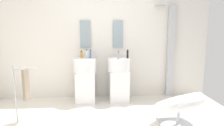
% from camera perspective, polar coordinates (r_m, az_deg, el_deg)
% --- Properties ---
extents(rear_partition, '(4.80, 0.10, 2.60)m').
position_cam_1_polar(rear_partition, '(4.46, -2.99, 6.74)').
color(rear_partition, silver).
rests_on(rear_partition, ground_plane).
extents(pedestal_sink_left, '(0.48, 0.48, 1.03)m').
position_cam_1_polar(pedestal_sink_left, '(4.23, -7.63, -4.49)').
color(pedestal_sink_left, white).
rests_on(pedestal_sink_left, ground_plane).
extents(pedestal_sink_right, '(0.48, 0.48, 1.03)m').
position_cam_1_polar(pedestal_sink_right, '(4.24, 2.05, -4.35)').
color(pedestal_sink_right, white).
rests_on(pedestal_sink_right, ground_plane).
extents(vanity_mirror_left, '(0.22, 0.03, 0.58)m').
position_cam_1_polar(vanity_mirror_left, '(4.40, -7.68, 8.17)').
color(vanity_mirror_left, '#8C9EA8').
extents(vanity_mirror_right, '(0.22, 0.03, 0.58)m').
position_cam_1_polar(vanity_mirror_right, '(4.41, 1.70, 8.25)').
color(vanity_mirror_right, '#8C9EA8').
extents(shower_column, '(0.49, 0.24, 2.05)m').
position_cam_1_polar(shower_column, '(4.65, 16.30, 3.77)').
color(shower_column, '#B7BABF').
rests_on(shower_column, ground_plane).
extents(lounge_chair, '(1.09, 1.09, 0.65)m').
position_cam_1_polar(lounge_chair, '(3.29, 18.56, -11.70)').
color(lounge_chair, '#B7BABF').
rests_on(lounge_chair, ground_plane).
extents(towel_rack, '(0.37, 0.22, 0.95)m').
position_cam_1_polar(towel_rack, '(3.54, -23.81, -5.80)').
color(towel_rack, '#B7BABF').
rests_on(towel_rack, ground_plane).
extents(soap_bottle_white, '(0.06, 0.06, 0.17)m').
position_cam_1_polar(soap_bottle_white, '(4.27, -7.28, 2.60)').
color(soap_bottle_white, white).
rests_on(soap_bottle_white, pedestal_sink_left).
extents(soap_bottle_black, '(0.04, 0.04, 0.18)m').
position_cam_1_polar(soap_bottle_black, '(4.17, 4.47, 2.53)').
color(soap_bottle_black, black).
rests_on(soap_bottle_black, pedestal_sink_right).
extents(soap_bottle_amber, '(0.06, 0.06, 0.15)m').
position_cam_1_polar(soap_bottle_amber, '(4.24, -8.75, 2.38)').
color(soap_bottle_amber, '#C68C38').
rests_on(soap_bottle_amber, pedestal_sink_left).
extents(soap_bottle_grey, '(0.05, 0.05, 0.17)m').
position_cam_1_polar(soap_bottle_grey, '(3.99, 1.83, 2.15)').
color(soap_bottle_grey, '#99999E').
rests_on(soap_bottle_grey, pedestal_sink_right).
extents(soap_bottle_blue, '(0.04, 0.04, 0.18)m').
position_cam_1_polar(soap_bottle_blue, '(4.25, -6.20, 2.62)').
color(soap_bottle_blue, '#4C72B7').
rests_on(soap_bottle_blue, pedestal_sink_left).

